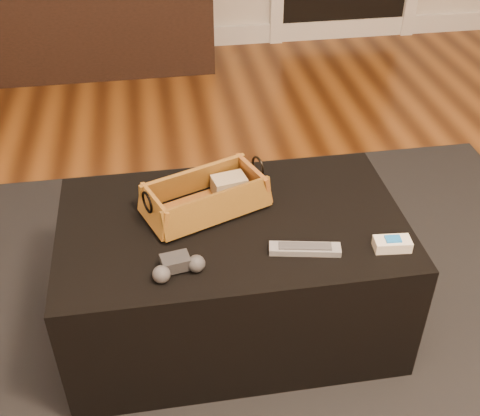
{
  "coord_description": "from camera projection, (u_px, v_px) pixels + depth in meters",
  "views": [
    {
      "loc": [
        0.01,
        -1.02,
        1.5
      ],
      "look_at": [
        0.22,
        0.31,
        0.49
      ],
      "focal_mm": 45.0,
      "sensor_mm": 36.0,
      "label": 1
    }
  ],
  "objects": [
    {
      "name": "baseboard",
      "position": [
        145.0,
        40.0,
        3.83
      ],
      "size": [
        5.0,
        0.04,
        0.12
      ],
      "primitive_type": "cube",
      "color": "white",
      "rests_on": "floor"
    },
    {
      "name": "ottoman",
      "position": [
        233.0,
        274.0,
        1.86
      ],
      "size": [
        1.0,
        0.6,
        0.42
      ],
      "primitive_type": "cube",
      "color": "black",
      "rests_on": "area_rug"
    },
    {
      "name": "silver_remote",
      "position": [
        305.0,
        249.0,
        1.62
      ],
      "size": [
        0.2,
        0.08,
        0.02
      ],
      "color": "#929499",
      "rests_on": "ottoman"
    },
    {
      "name": "area_rug",
      "position": [
        235.0,
        334.0,
        1.95
      ],
      "size": [
        2.6,
        2.0,
        0.01
      ],
      "primitive_type": "cube",
      "color": "black",
      "rests_on": "floor"
    },
    {
      "name": "tv_remote",
      "position": [
        202.0,
        208.0,
        1.75
      ],
      "size": [
        0.19,
        0.12,
        0.02
      ],
      "primitive_type": "cube",
      "rotation": [
        0.0,
        0.0,
        0.47
      ],
      "color": "black",
      "rests_on": "wicker_basket"
    },
    {
      "name": "media_cabinet",
      "position": [
        78.0,
        19.0,
        3.46
      ],
      "size": [
        1.52,
        0.45,
        0.6
      ],
      "primitive_type": "cube",
      "color": "black",
      "rests_on": "floor"
    },
    {
      "name": "cream_gadget",
      "position": [
        392.0,
        244.0,
        1.63
      ],
      "size": [
        0.1,
        0.06,
        0.04
      ],
      "color": "white",
      "rests_on": "ottoman"
    },
    {
      "name": "wicker_basket",
      "position": [
        205.0,
        198.0,
        1.75
      ],
      "size": [
        0.4,
        0.3,
        0.13
      ],
      "color": "#A26424",
      "rests_on": "ottoman"
    },
    {
      "name": "cloth_bundle",
      "position": [
        229.0,
        185.0,
        1.81
      ],
      "size": [
        0.11,
        0.09,
        0.05
      ],
      "primitive_type": "cube",
      "rotation": [
        0.0,
        0.0,
        0.2
      ],
      "color": "tan",
      "rests_on": "wicker_basket"
    },
    {
      "name": "game_controller",
      "position": [
        178.0,
        266.0,
        1.55
      ],
      "size": [
        0.15,
        0.1,
        0.05
      ],
      "color": "#28282A",
      "rests_on": "ottoman"
    }
  ]
}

